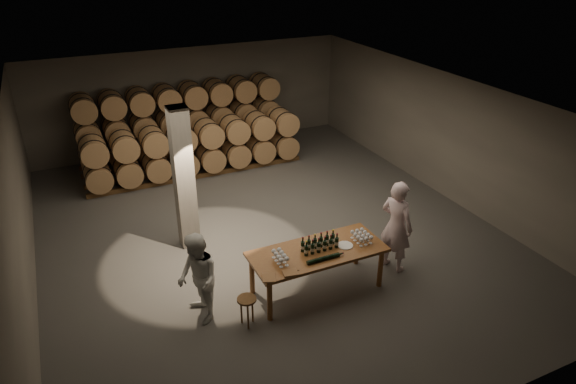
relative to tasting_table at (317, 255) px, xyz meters
name	(u,v)px	position (x,y,z in m)	size (l,w,h in m)	color
room	(184,179)	(-1.80, 2.70, 0.80)	(12.00, 12.00, 12.00)	#565351
tasting_table	(317,255)	(0.00, 0.00, 0.00)	(2.60, 1.10, 0.90)	brown
barrel_stack_back	(182,120)	(-0.57, 7.70, 0.40)	(6.26, 0.95, 2.31)	brown
barrel_stack_front	(196,147)	(-0.57, 6.30, 0.03)	(6.26, 0.95, 1.57)	brown
bottle_cluster	(320,244)	(0.06, 0.02, 0.22)	(0.73, 0.23, 0.31)	black
lying_bottles	(324,258)	(-0.05, -0.34, 0.14)	(0.76, 0.08, 0.08)	black
glass_cluster_left	(280,255)	(-0.79, -0.04, 0.24)	(0.20, 0.42, 0.19)	silver
glass_cluster_right	(362,235)	(0.94, -0.06, 0.23)	(0.31, 0.42, 0.18)	silver
plate	(345,245)	(0.56, -0.08, 0.11)	(0.31, 0.31, 0.02)	white
notebook_near	(290,273)	(-0.78, -0.45, 0.12)	(0.26, 0.21, 0.03)	brown
notebook_corner	(269,278)	(-1.18, -0.42, 0.12)	(0.22, 0.28, 0.02)	brown
pen	(296,271)	(-0.66, -0.43, 0.11)	(0.01, 0.01, 0.12)	black
stool	(247,303)	(-1.59, -0.38, -0.33)	(0.34, 0.34, 0.57)	brown
person_man	(396,226)	(1.80, 0.00, 0.19)	(0.72, 0.47, 1.98)	white
person_woman	(198,279)	(-2.29, 0.14, 0.07)	(0.84, 0.65, 1.72)	white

